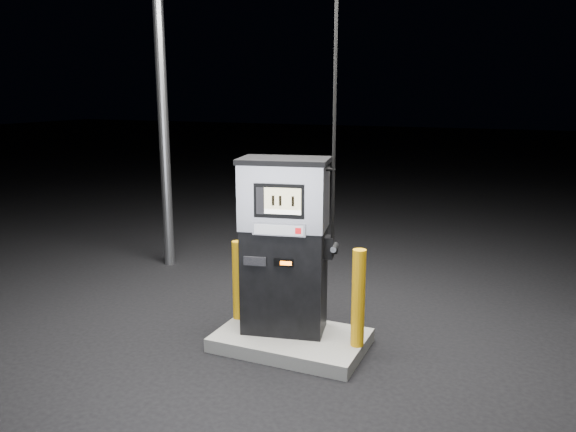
% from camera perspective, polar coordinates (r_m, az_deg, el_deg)
% --- Properties ---
extents(ground, '(80.00, 80.00, 0.00)m').
position_cam_1_polar(ground, '(6.32, 0.32, -13.11)').
color(ground, black).
rests_on(ground, ground).
extents(pump_island, '(1.60, 1.00, 0.15)m').
position_cam_1_polar(pump_island, '(6.28, 0.32, -12.50)').
color(pump_island, slate).
rests_on(pump_island, ground).
extents(fuel_dispenser, '(1.10, 0.75, 3.96)m').
position_cam_1_polar(fuel_dispenser, '(6.04, -0.34, -2.87)').
color(fuel_dispenser, black).
rests_on(fuel_dispenser, pump_island).
extents(bollard_left, '(0.14, 0.14, 0.92)m').
position_cam_1_polar(bollard_left, '(6.52, -5.12, -6.51)').
color(bollard_left, orange).
rests_on(bollard_left, pump_island).
extents(bollard_right, '(0.16, 0.16, 1.03)m').
position_cam_1_polar(bollard_right, '(5.84, 7.15, -8.30)').
color(bollard_right, orange).
rests_on(bollard_right, pump_island).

